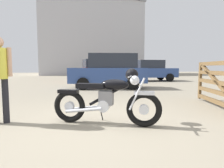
# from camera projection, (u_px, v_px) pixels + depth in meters

# --- Properties ---
(ground_plane) EXTENTS (80.00, 80.00, 0.00)m
(ground_plane) POSITION_uv_depth(u_px,v_px,m) (98.00, 124.00, 3.51)
(ground_plane) COLOR gray
(vintage_motorcycle) EXTENTS (1.92, 1.01, 1.07)m
(vintage_motorcycle) POSITION_uv_depth(u_px,v_px,m) (108.00, 99.00, 3.47)
(vintage_motorcycle) COLOR black
(vintage_motorcycle) RESTS_ON ground_plane
(timber_gate) EXTENTS (0.93, 2.45, 1.60)m
(timber_gate) POSITION_uv_depth(u_px,v_px,m) (224.00, 82.00, 4.62)
(timber_gate) COLOR brown
(timber_gate) RESTS_ON ground_plane
(silver_sedan_mid) EXTENTS (4.84, 2.29, 1.74)m
(silver_sedan_mid) POSITION_uv_depth(u_px,v_px,m) (107.00, 69.00, 15.26)
(silver_sedan_mid) COLOR black
(silver_sedan_mid) RESTS_ON ground_plane
(red_hatchback_near) EXTENTS (4.34, 2.22, 1.67)m
(red_hatchback_near) POSITION_uv_depth(u_px,v_px,m) (149.00, 71.00, 14.90)
(red_hatchback_near) COLOR black
(red_hatchback_near) RESTS_ON ground_plane
(blue_hatchback_right) EXTENTS (4.14, 2.38, 1.78)m
(blue_hatchback_right) POSITION_uv_depth(u_px,v_px,m) (109.00, 71.00, 9.66)
(blue_hatchback_right) COLOR black
(blue_hatchback_right) RESTS_ON ground_plane
(industrial_building) EXTENTS (15.73, 11.12, 23.70)m
(industrial_building) POSITION_uv_depth(u_px,v_px,m) (90.00, 39.00, 31.08)
(industrial_building) COLOR #B2B2B7
(industrial_building) RESTS_ON ground_plane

